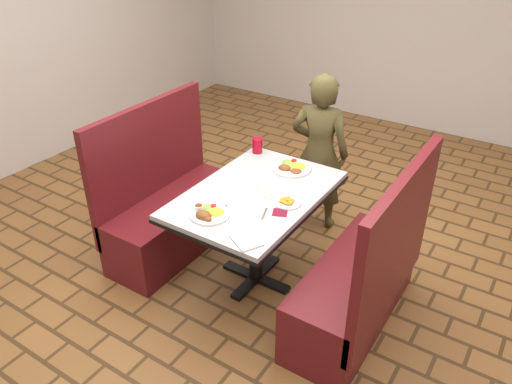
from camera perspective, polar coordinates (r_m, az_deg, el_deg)
room at (r=2.93m, az=-0.00°, el=20.02°), size 7.00×7.04×2.82m
dining_table at (r=3.39m, az=-0.00°, el=-1.40°), size 0.81×1.21×0.75m
booth_bench_left at (r=3.99m, az=-9.68°, el=-2.05°), size 0.47×1.20×1.17m
booth_bench_right at (r=3.30m, az=11.90°, el=-10.18°), size 0.47×1.20×1.17m
diner_person at (r=4.10m, az=7.24°, el=4.45°), size 0.54×0.41×1.33m
near_dinner_plate at (r=3.09m, az=-5.43°, el=-2.26°), size 0.25×0.25×0.08m
far_dinner_plate at (r=3.62m, az=4.14°, el=2.99°), size 0.28×0.28×0.07m
plantain_plate at (r=3.22m, az=3.64°, el=-1.14°), size 0.18×0.18×0.03m
maroon_napkin at (r=3.12m, az=2.76°, el=-2.35°), size 0.12×0.12×0.00m
spoon_utensil at (r=3.10m, az=0.95°, el=-2.47°), size 0.05×0.13×0.00m
red_tumbler at (r=3.85m, az=0.15°, el=5.34°), size 0.08×0.08×0.12m
paper_napkin at (r=2.87m, az=-1.13°, el=-5.50°), size 0.23×0.21×0.01m
knife_utensil at (r=3.11m, az=-4.06°, el=-2.39°), size 0.05×0.19×0.00m
fork_utensil at (r=3.14m, az=-4.38°, el=-2.10°), size 0.05×0.14×0.00m
lettuce_shreds at (r=3.36m, az=1.13°, el=0.26°), size 0.28×0.32×0.00m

